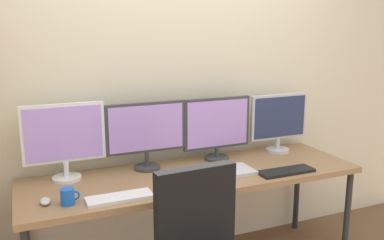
# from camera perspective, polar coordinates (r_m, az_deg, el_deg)

# --- Properties ---
(wall_back) EXTENTS (4.63, 0.10, 2.60)m
(wall_back) POSITION_cam_1_polar(r_m,az_deg,el_deg) (3.01, -2.77, 5.31)
(wall_back) COLOR beige
(wall_back) RESTS_ON ground_plane
(desk) EXTENTS (2.23, 0.68, 0.74)m
(desk) POSITION_cam_1_polar(r_m,az_deg,el_deg) (2.78, 0.41, -8.30)
(desk) COLOR #936D47
(desk) RESTS_ON ground_plane
(monitor_far_left) EXTENTS (0.50, 0.18, 0.49)m
(monitor_far_left) POSITION_cam_1_polar(r_m,az_deg,el_deg) (2.69, -17.19, -2.33)
(monitor_far_left) COLOR silver
(monitor_far_left) RESTS_ON desk
(monitor_center_left) EXTENTS (0.55, 0.18, 0.46)m
(monitor_center_left) POSITION_cam_1_polar(r_m,az_deg,el_deg) (2.79, -6.32, -1.59)
(monitor_center_left) COLOR #38383D
(monitor_center_left) RESTS_ON desk
(monitor_center_right) EXTENTS (0.51, 0.18, 0.46)m
(monitor_center_right) POSITION_cam_1_polar(r_m,az_deg,el_deg) (2.98, 3.46, -0.90)
(monitor_center_right) COLOR #38383D
(monitor_center_right) RESTS_ON desk
(monitor_far_right) EXTENTS (0.48, 0.18, 0.45)m
(monitor_far_right) POSITION_cam_1_polar(r_m,az_deg,el_deg) (3.25, 11.85, -0.04)
(monitor_far_right) COLOR silver
(monitor_far_right) RESTS_ON desk
(keyboard_left) EXTENTS (0.37, 0.13, 0.02)m
(keyboard_left) POSITION_cam_1_polar(r_m,az_deg,el_deg) (2.39, -9.94, -10.48)
(keyboard_left) COLOR silver
(keyboard_left) RESTS_ON desk
(keyboard_right) EXTENTS (0.39, 0.13, 0.02)m
(keyboard_right) POSITION_cam_1_polar(r_m,az_deg,el_deg) (2.83, 12.83, -6.90)
(keyboard_right) COLOR black
(keyboard_right) RESTS_ON desk
(computer_mouse) EXTENTS (0.06, 0.10, 0.03)m
(computer_mouse) POSITION_cam_1_polar(r_m,az_deg,el_deg) (2.43, -19.55, -10.48)
(computer_mouse) COLOR silver
(computer_mouse) RESTS_ON desk
(laptop_closed) EXTENTS (0.32, 0.22, 0.02)m
(laptop_closed) POSITION_cam_1_polar(r_m,az_deg,el_deg) (2.77, 5.10, -7.05)
(laptop_closed) COLOR silver
(laptop_closed) RESTS_ON desk
(coffee_mug) EXTENTS (0.11, 0.08, 0.09)m
(coffee_mug) POSITION_cam_1_polar(r_m,az_deg,el_deg) (2.38, -16.70, -10.04)
(coffee_mug) COLOR blue
(coffee_mug) RESTS_ON desk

